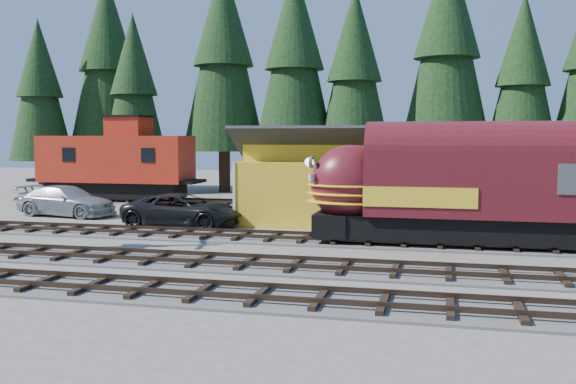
% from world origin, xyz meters
% --- Properties ---
extents(ground, '(120.00, 120.00, 0.00)m').
position_xyz_m(ground, '(0.00, 0.00, 0.00)').
color(ground, '#6B665B').
rests_on(ground, ground).
extents(track_spur, '(32.00, 3.20, 0.33)m').
position_xyz_m(track_spur, '(-10.00, 18.00, 0.06)').
color(track_spur, '#4C4947').
rests_on(track_spur, ground).
extents(depot, '(12.80, 7.00, 5.30)m').
position_xyz_m(depot, '(-0.00, 10.50, 2.96)').
color(depot, gold).
rests_on(depot, ground).
extents(conifer_backdrop, '(79.49, 23.43, 17.47)m').
position_xyz_m(conifer_backdrop, '(3.33, 25.58, 10.16)').
color(conifer_backdrop, black).
rests_on(conifer_backdrop, ground).
extents(locomotive, '(14.88, 2.96, 4.05)m').
position_xyz_m(locomotive, '(5.79, 4.00, 2.39)').
color(locomotive, black).
rests_on(locomotive, ground).
extents(caboose, '(11.09, 3.22, 5.77)m').
position_xyz_m(caboose, '(-18.42, 18.00, 2.83)').
color(caboose, black).
rests_on(caboose, ground).
extents(pickup_truck_a, '(6.30, 3.00, 1.74)m').
position_xyz_m(pickup_truck_a, '(-8.69, 7.03, 0.87)').
color(pickup_truck_a, black).
rests_on(pickup_truck_a, ground).
extents(pickup_truck_b, '(6.48, 3.33, 1.80)m').
position_xyz_m(pickup_truck_b, '(-17.20, 9.63, 0.90)').
color(pickup_truck_b, '#9EA1A5').
rests_on(pickup_truck_b, ground).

